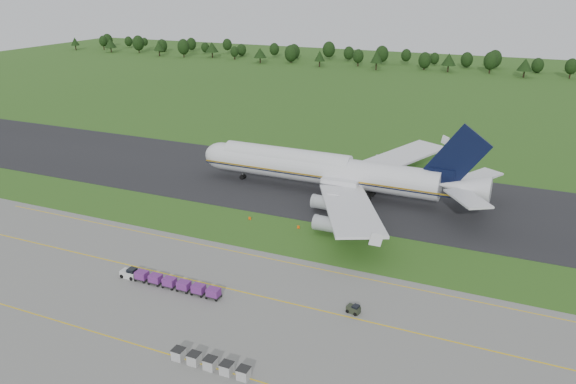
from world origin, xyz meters
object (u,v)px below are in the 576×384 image
at_px(utility_cart, 353,310).
at_px(uld_row, 210,363).
at_px(baggage_train, 168,282).
at_px(edge_markers, 298,227).
at_px(aircraft, 328,170).

distance_m(utility_cart, uld_row, 23.48).
height_order(baggage_train, utility_cart, baggage_train).
bearing_deg(edge_markers, aircraft, 94.27).
distance_m(utility_cart, edge_markers, 31.26).
bearing_deg(uld_row, baggage_train, 138.66).
distance_m(aircraft, uld_row, 66.48).
height_order(uld_row, edge_markers, uld_row).
bearing_deg(baggage_train, utility_cart, 9.15).
bearing_deg(utility_cart, aircraft, 114.20).
height_order(aircraft, baggage_train, aircraft).
bearing_deg(uld_row, aircraft, 96.83).
relative_size(aircraft, edge_markers, 3.08).
relative_size(aircraft, utility_cart, 31.65).
bearing_deg(edge_markers, uld_row, -81.93).
height_order(utility_cart, uld_row, uld_row).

